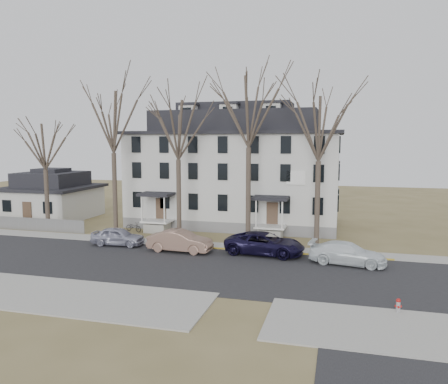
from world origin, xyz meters
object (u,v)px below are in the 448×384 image
(tree_bungalow, at_px, (44,143))
(fire_hydrant, at_px, (398,306))
(tree_center, at_px, (249,106))
(car_tan, at_px, (180,241))
(bicycle_left, at_px, (134,227))
(small_house, at_px, (52,197))
(car_white, at_px, (347,254))
(tree_mid_right, at_px, (319,124))
(tree_far_left, at_px, (113,117))
(car_navy, at_px, (265,244))
(car_silver, at_px, (118,237))
(tree_mid_left, at_px, (178,125))
(boarding_house, at_px, (236,171))

(tree_bungalow, bearing_deg, fire_hydrant, -23.53)
(tree_center, bearing_deg, car_tan, -135.90)
(bicycle_left, bearing_deg, tree_center, -82.45)
(small_house, height_order, car_white, small_house)
(tree_mid_right, relative_size, bicycle_left, 7.26)
(tree_far_left, bearing_deg, fire_hydrant, -29.85)
(car_tan, height_order, fire_hydrant, car_tan)
(small_house, distance_m, tree_far_left, 15.00)
(car_navy, bearing_deg, car_white, -95.20)
(car_tan, relative_size, car_white, 0.96)
(small_house, height_order, car_silver, small_house)
(tree_mid_left, xyz_separation_m, car_silver, (-3.84, -3.60, -8.88))
(bicycle_left, bearing_deg, tree_mid_left, -91.43)
(car_white, bearing_deg, car_tan, 96.23)
(car_white, bearing_deg, tree_mid_left, 79.54)
(car_navy, relative_size, car_white, 1.14)
(tree_mid_left, bearing_deg, bicycle_left, 163.13)
(tree_center, xyz_separation_m, car_navy, (1.96, -3.38, -10.28))
(fire_hydrant, bearing_deg, tree_mid_left, 141.75)
(tree_bungalow, bearing_deg, car_tan, -16.01)
(small_house, relative_size, tree_mid_left, 0.68)
(tree_far_left, distance_m, car_silver, 10.50)
(tree_mid_left, height_order, car_tan, tree_mid_left)
(tree_mid_right, xyz_separation_m, bicycle_left, (-16.54, 1.53, -9.14))
(tree_mid_left, distance_m, car_silver, 10.33)
(tree_far_left, xyz_separation_m, car_navy, (13.96, -3.38, -9.54))
(boarding_house, relative_size, car_tan, 4.27)
(car_tan, xyz_separation_m, car_white, (12.12, -0.29, -0.06))
(car_tan, bearing_deg, boarding_house, -4.04)
(bicycle_left, bearing_deg, small_house, 84.11)
(tree_far_left, relative_size, fire_hydrant, 18.17)
(small_house, distance_m, fire_hydrant, 38.09)
(car_silver, relative_size, fire_hydrant, 5.60)
(tree_far_left, distance_m, car_navy, 17.25)
(car_silver, distance_m, bicycle_left, 5.28)
(car_tan, bearing_deg, tree_far_left, 63.38)
(car_silver, relative_size, car_navy, 0.73)
(car_silver, bearing_deg, tree_mid_left, -50.64)
(tree_bungalow, relative_size, fire_hydrant, 14.28)
(car_tan, height_order, car_navy, car_navy)
(tree_far_left, relative_size, tree_mid_right, 1.08)
(car_navy, bearing_deg, boarding_house, 28.93)
(tree_bungalow, height_order, car_white, tree_bungalow)
(tree_bungalow, xyz_separation_m, bicycle_left, (7.96, 1.53, -7.66))
(tree_mid_right, relative_size, car_silver, 3.01)
(small_house, xyz_separation_m, tree_mid_right, (28.50, -6.20, 7.35))
(boarding_house, height_order, bicycle_left, boarding_house)
(boarding_house, xyz_separation_m, tree_mid_right, (8.50, -8.15, 4.22))
(car_silver, bearing_deg, tree_far_left, 27.10)
(car_navy, bearing_deg, fire_hydrant, -133.25)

